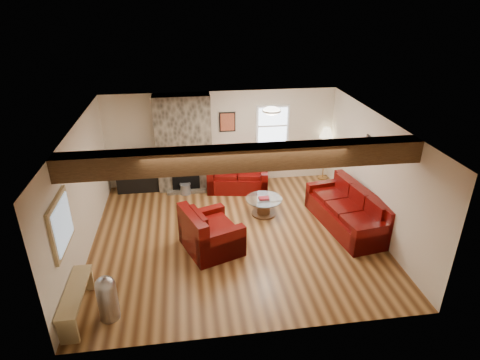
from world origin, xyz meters
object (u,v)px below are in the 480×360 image
object	(u,v)px
sofa_three	(347,209)
armchair_red	(211,229)
tv_cabinet	(139,181)
television	(136,162)
loveseat	(238,174)
coffee_table	(264,206)
floor_lamp	(326,136)

from	to	relation	value
sofa_three	armchair_red	world-z (taller)	armchair_red
armchair_red	tv_cabinet	bearing A→B (deg)	9.41
sofa_three	television	size ratio (longest dim) A/B	2.57
armchair_red	tv_cabinet	distance (m)	3.39
tv_cabinet	television	world-z (taller)	television
loveseat	coffee_table	world-z (taller)	loveseat
armchair_red	coffee_table	bearing A→B (deg)	-67.98
tv_cabinet	floor_lamp	size ratio (longest dim) A/B	0.73
television	floor_lamp	distance (m)	5.06
loveseat	armchair_red	world-z (taller)	armchair_red
loveseat	tv_cabinet	xyz separation A→B (m)	(-2.59, 0.30, -0.14)
coffee_table	sofa_three	bearing A→B (deg)	-24.03
sofa_three	television	world-z (taller)	television
sofa_three	armchair_red	xyz separation A→B (m)	(-3.02, -0.45, 0.03)
coffee_table	tv_cabinet	distance (m)	3.47
armchair_red	floor_lamp	world-z (taller)	floor_lamp
sofa_three	tv_cabinet	world-z (taller)	sofa_three
television	coffee_table	bearing A→B (deg)	-29.87
loveseat	tv_cabinet	world-z (taller)	loveseat
armchair_red	coffee_table	xyz separation A→B (m)	(1.32, 1.21, -0.25)
coffee_table	television	size ratio (longest dim) A/B	0.98
tv_cabinet	floor_lamp	xyz separation A→B (m)	(5.04, 0.02, 0.99)
television	armchair_red	bearing A→B (deg)	-60.03
armchair_red	floor_lamp	size ratio (longest dim) A/B	0.77
loveseat	armchair_red	distance (m)	2.78
coffee_table	floor_lamp	distance (m)	2.88
coffee_table	tv_cabinet	xyz separation A→B (m)	(-3.01, 1.73, 0.06)
armchair_red	loveseat	bearing A→B (deg)	-39.36
tv_cabinet	television	bearing A→B (deg)	0.00
sofa_three	loveseat	distance (m)	3.05
armchair_red	sofa_three	bearing A→B (deg)	-102.16
loveseat	tv_cabinet	distance (m)	2.61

